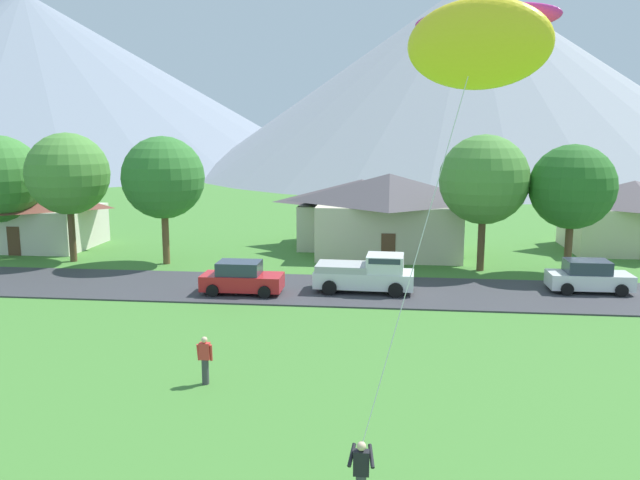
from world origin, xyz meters
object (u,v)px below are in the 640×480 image
at_px(house_right_center, 362,212).
at_px(watcher_person, 205,359).
at_px(tree_center, 484,180).
at_px(parked_car_white_west_end, 589,277).
at_px(tree_near_left, 572,187).
at_px(kite_flyer_with_kite, 477,47).
at_px(tree_near_right, 68,174).
at_px(house_left_center, 38,215).
at_px(house_leftmost, 632,215).
at_px(pickup_truck_white_west_side, 367,273).
at_px(house_rightmost, 389,212).
at_px(tree_left_of_center, 163,178).
at_px(parked_car_red_mid_west, 242,278).

relative_size(house_right_center, watcher_person, 5.67).
relative_size(tree_center, parked_car_white_west_end, 1.96).
bearing_deg(tree_near_left, kite_flyer_with_kite, -110.76).
distance_m(tree_near_right, watcher_person, 24.20).
bearing_deg(house_left_center, watcher_person, -50.50).
bearing_deg(parked_car_white_west_end, house_right_center, 135.34).
distance_m(house_right_center, tree_center, 11.11).
bearing_deg(tree_center, tree_near_right, -179.62).
height_order(house_leftmost, tree_center, tree_center).
height_order(tree_near_left, pickup_truck_white_west_side, tree_near_left).
xyz_separation_m(house_rightmost, parked_car_white_west_end, (10.54, -9.97, -2.00)).
height_order(tree_center, pickup_truck_white_west_side, tree_center).
xyz_separation_m(tree_left_of_center, watcher_person, (8.10, -18.81, -4.64)).
relative_size(house_leftmost, house_rightmost, 0.91).
bearing_deg(house_rightmost, tree_center, -42.03).
relative_size(house_rightmost, pickup_truck_white_west_side, 1.94).
height_order(tree_center, parked_car_red_mid_west, tree_center).
relative_size(house_left_center, tree_center, 1.02).
xyz_separation_m(tree_near_left, parked_car_white_west_end, (-0.05, -4.31, -4.35)).
bearing_deg(tree_near_right, tree_center, 0.38).
relative_size(tree_near_left, parked_car_white_west_end, 1.83).
relative_size(tree_near_right, kite_flyer_with_kite, 0.71).
bearing_deg(house_left_center, house_right_center, 7.38).
relative_size(house_left_center, tree_left_of_center, 1.03).
bearing_deg(house_leftmost, tree_near_right, -168.12).
height_order(tree_near_right, parked_car_white_west_end, tree_near_right).
xyz_separation_m(tree_near_left, tree_center, (-4.97, 0.59, 0.33)).
height_order(house_right_center, tree_left_of_center, tree_left_of_center).
bearing_deg(parked_car_red_mid_west, house_rightmost, 58.39).
relative_size(house_rightmost, tree_center, 1.24).
distance_m(house_leftmost, tree_left_of_center, 32.34).
bearing_deg(kite_flyer_with_kite, house_left_center, 134.81).
bearing_deg(tree_near_left, house_leftmost, 52.07).
bearing_deg(watcher_person, pickup_truck_white_west_side, 68.87).
distance_m(tree_left_of_center, parked_car_red_mid_west, 10.69).
distance_m(tree_near_right, pickup_truck_white_west_side, 20.80).
height_order(house_left_center, kite_flyer_with_kite, kite_flyer_with_kite).
relative_size(house_rightmost, tree_near_right, 1.23).
relative_size(tree_near_left, watcher_person, 4.60).
xyz_separation_m(tree_near_left, pickup_truck_white_west_side, (-11.67, -5.57, -4.15)).
height_order(house_leftmost, kite_flyer_with_kite, kite_flyer_with_kite).
bearing_deg(tree_left_of_center, pickup_truck_white_west_side, -24.48).
bearing_deg(house_right_center, house_rightmost, -50.45).
distance_m(house_right_center, parked_car_white_west_end, 17.72).
relative_size(tree_near_left, tree_left_of_center, 0.95).
distance_m(house_rightmost, tree_left_of_center, 15.34).
bearing_deg(pickup_truck_white_west_side, watcher_person, -111.13).
bearing_deg(house_rightmost, kite_flyer_with_kite, -85.88).
bearing_deg(kite_flyer_with_kite, tree_near_right, 134.37).
distance_m(tree_left_of_center, pickup_truck_white_west_side, 15.04).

